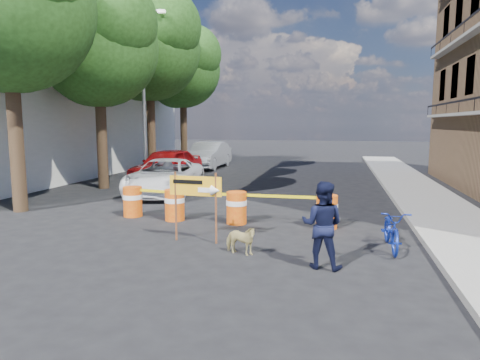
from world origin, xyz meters
The scene contains 19 objects.
ground centered at (0.00, 0.00, 0.00)m, with size 120.00×120.00×0.00m, color black.
sidewalk_east centered at (6.20, 6.00, 0.07)m, with size 2.40×40.00×0.15m, color gray.
white_building centered at (-13.00, 10.00, 3.00)m, with size 8.00×22.00×6.00m, color silver.
tree_near centered at (-6.73, 2.00, 6.36)m, with size 5.46×5.20×9.15m.
tree_mid_a centered at (-6.74, 7.00, 6.01)m, with size 5.25×5.00×8.68m.
tree_mid_b centered at (-6.73, 12.00, 6.71)m, with size 5.67×5.40×9.62m.
tree_far centered at (-6.74, 17.00, 6.22)m, with size 5.04×4.80×8.84m.
streetlamp centered at (-5.93, 9.50, 4.38)m, with size 1.25×0.18×8.00m.
barrel_far_left centered at (-2.95, 2.11, 0.47)m, with size 0.58×0.58×0.90m.
barrel_mid_left centered at (-1.52, 1.88, 0.47)m, with size 0.58×0.58×0.90m.
barrel_mid_right centered at (0.32, 1.88, 0.47)m, with size 0.58×0.58×0.90m.
barrel_far_right centered at (2.79, 1.90, 0.47)m, with size 0.58×0.58×0.90m.
detour_sign centered at (-0.04, -0.15, 1.21)m, with size 1.29×0.25×1.66m.
pedestrian centered at (2.77, -1.32, 0.85)m, with size 0.83×0.64×1.70m, color black.
bicycle centered at (4.25, 0.25, 0.87)m, with size 0.61×0.92×1.75m, color #132A9F.
dog centered at (1.05, -0.86, 0.32)m, with size 0.34×0.76×0.64m, color tan.
suv_white centered at (-3.62, 6.21, 0.69)m, with size 2.29×4.97×1.38m, color white.
sedan_red centered at (-4.80, 9.26, 0.81)m, with size 1.91×4.76×1.62m, color maroon.
sedan_silver centered at (-4.80, 15.90, 0.82)m, with size 1.73×4.98×1.64m, color #B5B7BC.
Camera 1 is at (3.02, -9.51, 2.80)m, focal length 32.00 mm.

